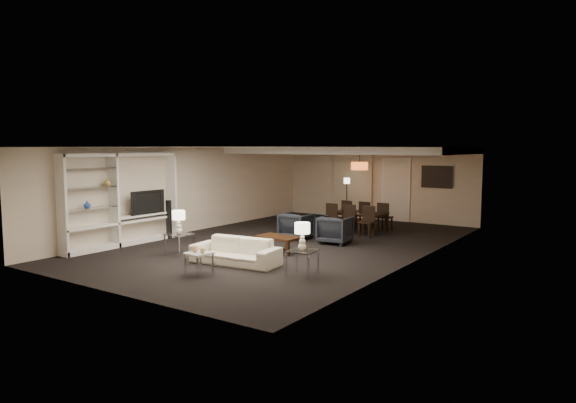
# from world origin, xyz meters

# --- Properties ---
(floor) EXTENTS (11.00, 11.00, 0.00)m
(floor) POSITION_xyz_m (0.00, 0.00, 0.00)
(floor) COLOR black
(floor) RESTS_ON ground
(ceiling) EXTENTS (7.00, 11.00, 0.02)m
(ceiling) POSITION_xyz_m (0.00, 0.00, 2.50)
(ceiling) COLOR silver
(ceiling) RESTS_ON ground
(wall_back) EXTENTS (7.00, 0.02, 2.50)m
(wall_back) POSITION_xyz_m (0.00, 5.50, 1.25)
(wall_back) COLOR #C3B59D
(wall_back) RESTS_ON ground
(wall_front) EXTENTS (7.00, 0.02, 2.50)m
(wall_front) POSITION_xyz_m (0.00, -5.50, 1.25)
(wall_front) COLOR #C3B59D
(wall_front) RESTS_ON ground
(wall_left) EXTENTS (0.02, 11.00, 2.50)m
(wall_left) POSITION_xyz_m (-3.50, 0.00, 1.25)
(wall_left) COLOR #C3B59D
(wall_left) RESTS_ON ground
(wall_right) EXTENTS (0.02, 11.00, 2.50)m
(wall_right) POSITION_xyz_m (3.50, 0.00, 1.25)
(wall_right) COLOR #C3B59D
(wall_right) RESTS_ON ground
(ceiling_soffit) EXTENTS (7.00, 4.00, 0.20)m
(ceiling_soffit) POSITION_xyz_m (0.00, 3.50, 2.40)
(ceiling_soffit) COLOR silver
(ceiling_soffit) RESTS_ON ceiling
(curtains) EXTENTS (1.50, 0.12, 2.40)m
(curtains) POSITION_xyz_m (-0.90, 5.42, 1.20)
(curtains) COLOR beige
(curtains) RESTS_ON wall_back
(door) EXTENTS (0.90, 0.05, 2.10)m
(door) POSITION_xyz_m (0.70, 5.47, 1.05)
(door) COLOR silver
(door) RESTS_ON wall_back
(painting) EXTENTS (0.95, 0.04, 0.65)m
(painting) POSITION_xyz_m (2.10, 5.46, 1.55)
(painting) COLOR #142D38
(painting) RESTS_ON wall_back
(media_unit) EXTENTS (0.38, 3.40, 2.35)m
(media_unit) POSITION_xyz_m (-3.31, -2.60, 1.18)
(media_unit) COLOR white
(media_unit) RESTS_ON wall_left
(pendant_light) EXTENTS (0.52, 0.52, 0.24)m
(pendant_light) POSITION_xyz_m (0.30, 3.50, 1.92)
(pendant_light) COLOR #D8591E
(pendant_light) RESTS_ON ceiling_soffit
(sofa) EXTENTS (2.00, 0.97, 0.56)m
(sofa) POSITION_xyz_m (0.42, -2.62, 0.28)
(sofa) COLOR beige
(sofa) RESTS_ON floor
(coffee_table) EXTENTS (1.10, 0.68, 0.38)m
(coffee_table) POSITION_xyz_m (0.42, -1.02, 0.19)
(coffee_table) COLOR black
(coffee_table) RESTS_ON floor
(armchair_left) EXTENTS (0.78, 0.80, 0.72)m
(armchair_left) POSITION_xyz_m (-0.18, 0.68, 0.36)
(armchair_left) COLOR black
(armchair_left) RESTS_ON floor
(armchair_right) EXTENTS (0.84, 0.86, 0.72)m
(armchair_right) POSITION_xyz_m (1.02, 0.68, 0.36)
(armchair_right) COLOR black
(armchair_right) RESTS_ON floor
(side_table_left) EXTENTS (0.54, 0.54, 0.49)m
(side_table_left) POSITION_xyz_m (-1.28, -2.62, 0.25)
(side_table_left) COLOR white
(side_table_left) RESTS_ON floor
(side_table_right) EXTENTS (0.59, 0.59, 0.49)m
(side_table_right) POSITION_xyz_m (2.12, -2.62, 0.25)
(side_table_right) COLOR white
(side_table_right) RESTS_ON floor
(table_lamp_left) EXTENTS (0.33, 0.33, 0.55)m
(table_lamp_left) POSITION_xyz_m (-1.28, -2.62, 0.77)
(table_lamp_left) COLOR beige
(table_lamp_left) RESTS_ON side_table_left
(table_lamp_right) EXTENTS (0.33, 0.33, 0.55)m
(table_lamp_right) POSITION_xyz_m (2.12, -2.62, 0.77)
(table_lamp_right) COLOR #F4E9CE
(table_lamp_right) RESTS_ON side_table_right
(marble_table) EXTENTS (0.49, 0.49, 0.44)m
(marble_table) POSITION_xyz_m (0.42, -3.72, 0.22)
(marble_table) COLOR white
(marble_table) RESTS_ON floor
(gold_gourd_a) EXTENTS (0.14, 0.14, 0.14)m
(gold_gourd_a) POSITION_xyz_m (0.32, -3.72, 0.51)
(gold_gourd_a) COLOR tan
(gold_gourd_a) RESTS_ON marble_table
(gold_gourd_b) EXTENTS (0.12, 0.12, 0.12)m
(gold_gourd_b) POSITION_xyz_m (0.52, -3.72, 0.50)
(gold_gourd_b) COLOR #E7C47A
(gold_gourd_b) RESTS_ON marble_table
(television) EXTENTS (1.07, 0.14, 0.62)m
(television) POSITION_xyz_m (-3.28, -1.90, 1.06)
(television) COLOR black
(television) RESTS_ON media_unit
(vase_blue) EXTENTS (0.17, 0.17, 0.18)m
(vase_blue) POSITION_xyz_m (-3.31, -3.61, 1.15)
(vase_blue) COLOR #2849AE
(vase_blue) RESTS_ON media_unit
(vase_amber) EXTENTS (0.16, 0.16, 0.17)m
(vase_amber) POSITION_xyz_m (-3.31, -3.02, 1.65)
(vase_amber) COLOR #BF8C3F
(vase_amber) RESTS_ON media_unit
(floor_speaker) EXTENTS (0.14, 0.14, 1.06)m
(floor_speaker) POSITION_xyz_m (-3.12, -1.23, 0.53)
(floor_speaker) COLOR black
(floor_speaker) RESTS_ON floor
(dining_table) EXTENTS (1.72, 1.08, 0.57)m
(dining_table) POSITION_xyz_m (0.62, 2.76, 0.29)
(dining_table) COLOR black
(dining_table) RESTS_ON floor
(chair_nl) EXTENTS (0.41, 0.41, 0.85)m
(chair_nl) POSITION_xyz_m (0.02, 2.11, 0.42)
(chair_nl) COLOR black
(chair_nl) RESTS_ON floor
(chair_nm) EXTENTS (0.43, 0.43, 0.85)m
(chair_nm) POSITION_xyz_m (0.62, 2.11, 0.42)
(chair_nm) COLOR black
(chair_nm) RESTS_ON floor
(chair_nr) EXTENTS (0.41, 0.41, 0.85)m
(chair_nr) POSITION_xyz_m (1.22, 2.11, 0.42)
(chair_nr) COLOR black
(chair_nr) RESTS_ON floor
(chair_fl) EXTENTS (0.44, 0.44, 0.85)m
(chair_fl) POSITION_xyz_m (0.02, 3.41, 0.42)
(chair_fl) COLOR black
(chair_fl) RESTS_ON floor
(chair_fm) EXTENTS (0.42, 0.42, 0.85)m
(chair_fm) POSITION_xyz_m (0.62, 3.41, 0.42)
(chair_fm) COLOR black
(chair_fm) RESTS_ON floor
(chair_fr) EXTENTS (0.40, 0.40, 0.85)m
(chair_fr) POSITION_xyz_m (1.22, 3.41, 0.42)
(chair_fr) COLOR black
(chair_fr) RESTS_ON floor
(floor_lamp) EXTENTS (0.23, 0.23, 1.45)m
(floor_lamp) POSITION_xyz_m (-0.83, 4.83, 0.72)
(floor_lamp) COLOR black
(floor_lamp) RESTS_ON floor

